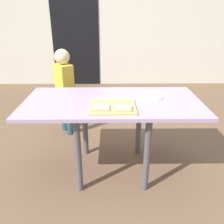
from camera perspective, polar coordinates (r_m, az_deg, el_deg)
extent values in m
plane|color=brown|center=(2.28, 0.06, -13.94)|extent=(16.00, 16.00, 0.00)
cube|color=beige|center=(4.73, -0.40, 23.18)|extent=(8.00, 0.20, 2.68)
cube|color=black|center=(4.69, -9.11, 18.73)|extent=(0.90, 0.02, 2.00)
cube|color=#A88EB8|center=(1.93, 0.07, 2.48)|extent=(1.49, 0.73, 0.03)
cylinder|color=#4C4C51|center=(1.87, -8.38, -10.80)|extent=(0.05, 0.05, 0.68)
cylinder|color=#4C4C51|center=(1.88, 8.68, -10.68)|extent=(0.05, 0.05, 0.68)
cylinder|color=#4C4C51|center=(2.34, -6.74, -3.18)|extent=(0.05, 0.05, 0.68)
cylinder|color=#4C4C51|center=(2.35, 6.69, -3.11)|extent=(0.05, 0.05, 0.68)
cube|color=tan|center=(1.78, -0.02, 1.31)|extent=(0.35, 0.31, 0.02)
cube|color=tan|center=(1.71, 2.84, 0.91)|extent=(0.14, 0.12, 0.01)
cube|color=beige|center=(1.71, 2.85, 1.18)|extent=(0.12, 0.11, 0.00)
cube|color=tan|center=(1.72, -2.73, 1.03)|extent=(0.13, 0.11, 0.01)
cube|color=beige|center=(1.71, -2.73, 1.29)|extent=(0.12, 0.10, 0.00)
cylinder|color=white|center=(2.04, 9.76, 3.89)|extent=(0.20, 0.20, 0.01)
cylinder|color=#25454F|center=(2.92, -11.74, -0.05)|extent=(0.09, 0.09, 0.48)
cylinder|color=#25454F|center=(2.80, -10.51, -0.98)|extent=(0.09, 0.09, 0.48)
cube|color=gold|center=(2.72, -11.85, 7.70)|extent=(0.25, 0.28, 0.37)
sphere|color=#D7BC8A|center=(2.66, -12.35, 13.32)|extent=(0.17, 0.17, 0.17)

